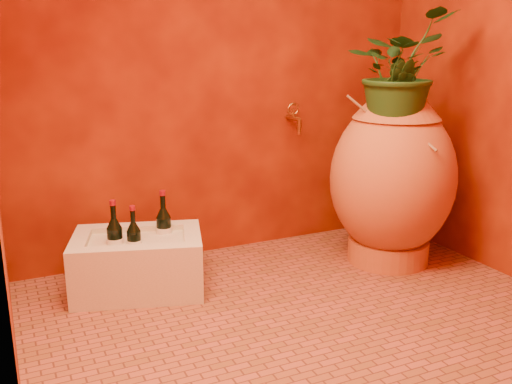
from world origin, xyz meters
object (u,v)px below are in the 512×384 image
wine_bottle_a (134,243)px  wine_bottle_c (115,241)px  stone_basin (138,264)px  amphora (392,177)px  wine_bottle_b (164,230)px  wall_tap (294,117)px

wine_bottle_a → wine_bottle_c: bearing=158.1°
stone_basin → wine_bottle_c: 0.18m
stone_basin → wine_bottle_c: wine_bottle_c is taller
amphora → wine_bottle_c: (-1.53, 0.22, -0.22)m
amphora → wine_bottle_b: amphora is taller
amphora → stone_basin: 1.48m
wine_bottle_a → wall_tap: wall_tap is taller
wine_bottle_b → wall_tap: wall_tap is taller
amphora → wine_bottle_c: amphora is taller
wine_bottle_b → wine_bottle_c: (-0.27, -0.06, -0.00)m
wine_bottle_c → wall_tap: size_ratio=1.83×
stone_basin → wine_bottle_c: size_ratio=2.25×
wall_tap → amphora: bearing=-54.4°
wine_bottle_b → stone_basin: bearing=-158.3°
stone_basin → wine_bottle_c: bearing=177.0°
wine_bottle_b → wine_bottle_a: bearing=-152.7°
stone_basin → wall_tap: size_ratio=4.13×
wall_tap → wine_bottle_b: bearing=-165.7°
stone_basin → wine_bottle_a: 0.13m
wine_bottle_a → wine_bottle_b: bearing=27.3°
stone_basin → wine_bottle_a: size_ratio=2.48×
amphora → wine_bottle_c: bearing=171.9°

